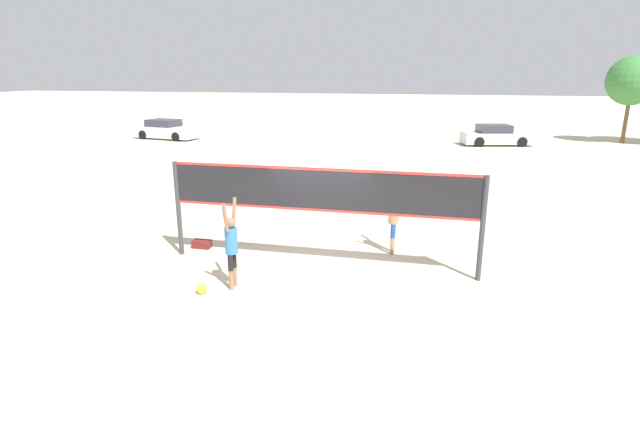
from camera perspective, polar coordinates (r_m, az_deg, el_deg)
name	(u,v)px	position (r m, az deg, el deg)	size (l,w,h in m)	color
ground_plane	(320,266)	(12.70, 0.00, -6.02)	(200.00, 200.00, 0.00)	beige
volleyball_net	(320,198)	(12.15, 0.00, 1.73)	(7.79, 0.13, 2.52)	#38383D
player_spiker	(231,243)	(11.27, -10.11, -3.33)	(0.28, 0.69, 2.05)	#8C664C
player_blocker	(394,214)	(13.38, 8.43, -0.07)	(0.28, 0.70, 2.09)	tan
volleyball	(202,289)	(11.46, -13.38, -8.36)	(0.24, 0.24, 0.24)	yellow
gear_bag	(202,244)	(14.33, -13.35, -3.41)	(0.51, 0.28, 0.22)	maroon
parked_car_near	(166,130)	(38.46, -17.17, 9.09)	(4.99, 2.56, 1.40)	silver
parked_car_mid	(496,136)	(35.58, 19.47, 8.36)	(4.79, 2.73, 1.36)	#B7B7BC
tree_left_cluster	(632,81)	(40.02, 32.10, 12.72)	(3.24, 3.24, 5.79)	brown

